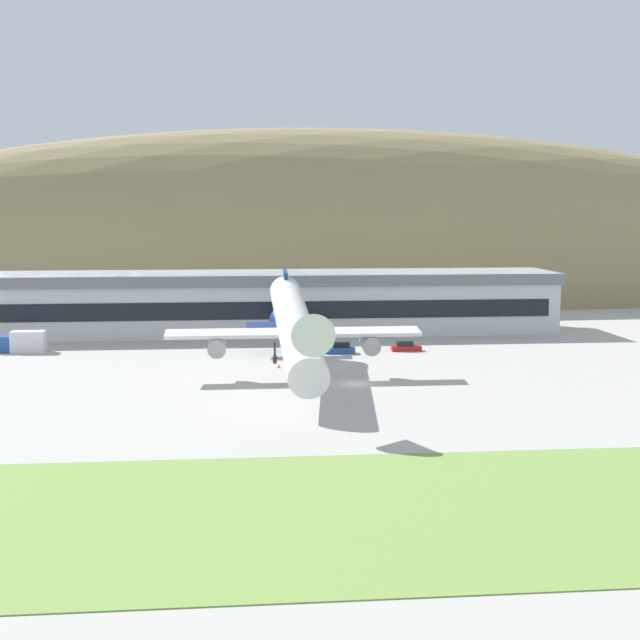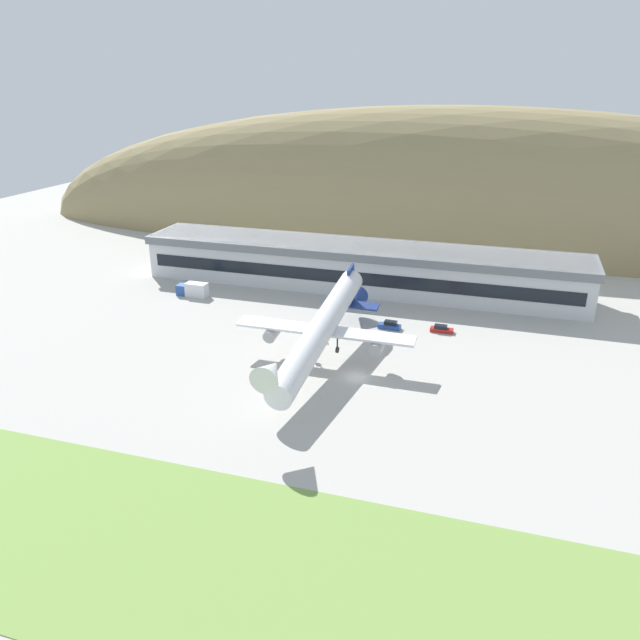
% 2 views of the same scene
% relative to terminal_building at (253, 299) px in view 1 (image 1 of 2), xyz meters
% --- Properties ---
extents(ground_plane, '(362.50, 362.50, 0.00)m').
position_rel_terminal_building_xyz_m(ground_plane, '(11.60, -46.68, -5.95)').
color(ground_plane, '#ADAAA3').
extents(grass_strip_foreground, '(326.25, 28.83, 0.08)m').
position_rel_terminal_building_xyz_m(grass_strip_foreground, '(11.60, -92.82, -5.91)').
color(grass_strip_foreground, '#759947').
rests_on(grass_strip_foreground, ground_plane).
extents(hill_backdrop, '(290.36, 52.82, 79.57)m').
position_rel_terminal_building_xyz_m(hill_backdrop, '(17.66, 53.45, -5.95)').
color(hill_backdrop, '#8E7F56').
rests_on(hill_backdrop, ground_plane).
extents(terminal_building, '(105.56, 16.37, 10.49)m').
position_rel_terminal_building_xyz_m(terminal_building, '(0.00, 0.00, 0.00)').
color(terminal_building, silver).
rests_on(terminal_building, ground_plane).
extents(cargo_airplane, '(32.40, 52.69, 11.27)m').
position_rel_terminal_building_xyz_m(cargo_airplane, '(4.27, -42.95, 0.69)').
color(cargo_airplane, silver).
extents(service_car_0, '(4.60, 1.98, 1.65)m').
position_rel_terminal_building_xyz_m(service_car_0, '(12.43, -23.52, -5.27)').
color(service_car_0, '#264C99').
rests_on(service_car_0, ground_plane).
extents(service_car_1, '(4.53, 1.71, 1.42)m').
position_rel_terminal_building_xyz_m(service_car_1, '(22.64, -22.11, -5.36)').
color(service_car_1, '#B21E1E').
rests_on(service_car_1, ground_plane).
extents(fuel_truck, '(7.44, 2.65, 3.16)m').
position_rel_terminal_building_xyz_m(fuel_truck, '(-35.11, -17.48, -4.46)').
color(fuel_truck, '#264C99').
rests_on(fuel_truck, ground_plane).
extents(traffic_cone_0, '(0.52, 0.52, 0.58)m').
position_rel_terminal_building_xyz_m(traffic_cone_0, '(2.70, -34.70, -5.67)').
color(traffic_cone_0, orange).
rests_on(traffic_cone_0, ground_plane).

